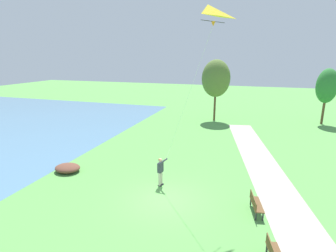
% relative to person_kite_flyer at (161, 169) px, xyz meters
% --- Properties ---
extents(ground_plane, '(120.00, 120.00, 0.00)m').
position_rel_person_kite_flyer_xyz_m(ground_plane, '(0.75, -1.46, -1.05)').
color(ground_plane, '#569947').
extents(walkway_path, '(8.45, 31.87, 0.02)m').
position_rel_person_kite_flyer_xyz_m(walkway_path, '(6.76, 0.54, -1.04)').
color(walkway_path, '#ADA393').
rests_on(walkway_path, ground).
extents(person_kite_flyer, '(0.62, 0.52, 1.83)m').
position_rel_person_kite_flyer_xyz_m(person_kite_flyer, '(0.00, 0.00, 0.00)').
color(person_kite_flyer, '#232328').
rests_on(person_kite_flyer, ground).
extents(flying_kite, '(2.97, 1.94, 8.00)m').
position_rel_person_kite_flyer_xyz_m(flying_kite, '(2.53, -0.27, 8.28)').
color(flying_kite, yellow).
extents(park_bench_far_walkway, '(0.72, 1.56, 0.88)m').
position_rel_person_kite_flyer_xyz_m(park_bench_far_walkway, '(5.41, -1.25, -0.54)').
color(park_bench_far_walkway, brown).
rests_on(park_bench_far_walkway, ground).
extents(tree_behind_path, '(3.32, 3.00, 7.23)m').
position_rel_person_kite_flyer_xyz_m(tree_behind_path, '(0.63, 17.75, 3.99)').
color(tree_behind_path, brown).
rests_on(tree_behind_path, ground).
extents(tree_lakeside_near, '(2.24, 2.40, 6.30)m').
position_rel_person_kite_flyer_xyz_m(tree_lakeside_near, '(12.68, 19.77, 3.30)').
color(tree_lakeside_near, brown).
rests_on(tree_lakeside_near, ground).
extents(lakeside_shrub, '(1.73, 1.40, 0.51)m').
position_rel_person_kite_flyer_xyz_m(lakeside_shrub, '(-6.65, -0.08, -0.79)').
color(lakeside_shrub, brown).
rests_on(lakeside_shrub, ground).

